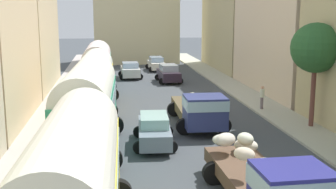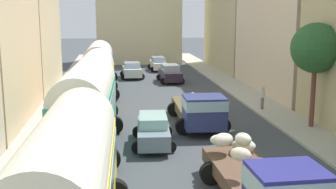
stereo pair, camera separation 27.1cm
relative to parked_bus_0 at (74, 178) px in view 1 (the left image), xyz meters
The scene contains 19 objects.
ground_plane 21.12m from the parked_bus_0, 77.35° to the left, with size 154.00×154.00×0.00m, color #40454A.
sidewalk_left 20.78m from the parked_bus_0, 97.37° to the left, with size 2.50×70.00×0.14m, color #B3A9A4.
sidewalk_right 23.77m from the parked_bus_0, 59.97° to the left, with size 2.50×70.00×0.14m, color #AEAF9D.
building_left_3 27.86m from the parked_bus_0, 102.50° to the left, with size 4.56×12.13×12.06m.
building_right_2 27.58m from the parked_bus_0, 55.49° to the left, with size 5.32×13.94×10.77m.
building_right_3 40.54m from the parked_bus_0, 66.68° to the left, with size 6.35×14.43×11.16m.
distant_church 46.10m from the parked_bus_0, 84.23° to the left, with size 10.70×6.32×21.43m.
parked_bus_0 is the anchor object (origin of this frame).
parked_bus_1 9.00m from the parked_bus_0, 90.00° to the left, with size 3.48×9.05×4.23m.
parked_bus_2 18.00m from the parked_bus_0, 90.00° to the left, with size 3.39×8.74×3.87m.
parked_bus_3 27.00m from the parked_bus_0, 90.00° to the left, with size 3.25×8.19×3.91m.
cargo_truck_0 6.27m from the parked_bus_0, 12.08° to the left, with size 3.04×7.22×2.34m.
cargo_truck_1 13.81m from the parked_bus_0, 63.60° to the left, with size 3.17×7.18×2.18m.
car_0 29.58m from the parked_bus_0, 77.13° to the left, with size 2.40×4.14×1.70m.
car_1 37.77m from the parked_bus_0, 80.37° to the left, with size 2.26×4.29×1.56m.
car_2 10.13m from the parked_bus_0, 71.46° to the left, with size 2.30×4.42×1.55m.
car_3 31.98m from the parked_bus_0, 84.43° to the left, with size 2.40×3.77×1.61m.
pedestrian_2 19.64m from the parked_bus_0, 55.10° to the left, with size 0.43×0.43×1.71m.
roadside_tree_2 17.10m from the parked_bus_0, 42.40° to the left, with size 2.82×2.82×6.06m.
Camera 1 is at (-3.56, -4.91, 6.67)m, focal length 46.18 mm.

